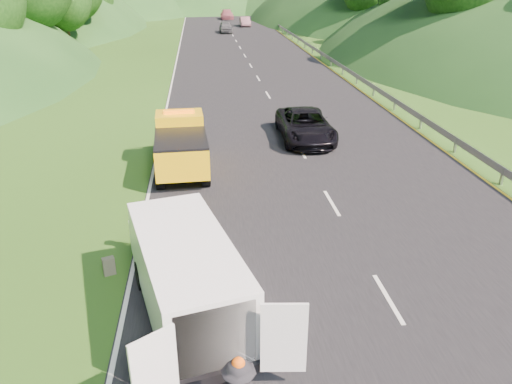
{
  "coord_description": "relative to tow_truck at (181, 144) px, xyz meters",
  "views": [
    {
      "loc": [
        -1.7,
        -12.49,
        7.96
      ],
      "look_at": [
        -0.03,
        2.45,
        1.3
      ],
      "focal_mm": 35.0,
      "sensor_mm": 36.0,
      "label": 1
    }
  ],
  "objects": [
    {
      "name": "ground",
      "position": [
        2.64,
        -8.13,
        -1.18
      ],
      "size": [
        320.0,
        320.0,
        0.0
      ],
      "primitive_type": "plane",
      "color": "#38661E",
      "rests_on": "ground"
    },
    {
      "name": "guardrail",
      "position": [
        12.94,
        44.37,
        -1.18
      ],
      "size": [
        0.06,
        140.0,
        1.52
      ],
      "primitive_type": "cube",
      "color": "gray",
      "rests_on": "ground"
    },
    {
      "name": "road_surface",
      "position": [
        5.64,
        31.87,
        -1.17
      ],
      "size": [
        14.0,
        200.0,
        0.02
      ],
      "primitive_type": "cube",
      "color": "black",
      "rests_on": "ground"
    },
    {
      "name": "dist_car_b",
      "position": [
        8.42,
        61.92,
        -1.18
      ],
      "size": [
        1.5,
        4.3,
        1.42
      ],
      "primitive_type": "imported",
      "color": "#7C525B",
      "rests_on": "ground"
    },
    {
      "name": "tree_line_left",
      "position": [
        -16.36,
        51.87,
        -1.18
      ],
      "size": [
        14.0,
        140.0,
        14.0
      ],
      "primitive_type": null,
      "color": "#2B5A1A",
      "rests_on": "ground"
    },
    {
      "name": "tree_line_right",
      "position": [
        25.64,
        51.87,
        -1.18
      ],
      "size": [
        14.0,
        140.0,
        14.0
      ],
      "primitive_type": null,
      "color": "#2B5A1A",
      "rests_on": "ground"
    },
    {
      "name": "woman",
      "position": [
        -0.77,
        -7.19,
        -1.18
      ],
      "size": [
        0.78,
        0.83,
        1.83
      ],
      "primitive_type": "imported",
      "rotation": [
        0.0,
        0.0,
        2.16
      ],
      "color": "silver",
      "rests_on": "ground"
    },
    {
      "name": "passing_suv",
      "position": [
        6.18,
        3.57,
        -1.18
      ],
      "size": [
        2.61,
        5.49,
        1.52
      ],
      "primitive_type": "imported",
      "rotation": [
        0.0,
        0.0,
        -0.02
      ],
      "color": "black",
      "rests_on": "ground"
    },
    {
      "name": "white_van",
      "position": [
        0.37,
        -10.19,
        0.08
      ],
      "size": [
        4.12,
        6.72,
        2.23
      ],
      "rotation": [
        0.0,
        0.0,
        0.24
      ],
      "color": "black",
      "rests_on": "ground"
    },
    {
      "name": "suitcase",
      "position": [
        -1.89,
        -8.09,
        -0.9
      ],
      "size": [
        0.38,
        0.3,
        0.54
      ],
      "primitive_type": "cube",
      "rotation": [
        0.0,
        0.0,
        0.37
      ],
      "color": "brown",
      "rests_on": "ground"
    },
    {
      "name": "child",
      "position": [
        -0.14,
        -8.3,
        -1.18
      ],
      "size": [
        0.57,
        0.59,
        0.96
      ],
      "primitive_type": "imported",
      "rotation": [
        0.0,
        0.0,
        -0.89
      ],
      "color": "tan",
      "rests_on": "ground"
    },
    {
      "name": "dist_car_c",
      "position": [
        6.33,
        75.08,
        -1.18
      ],
      "size": [
        2.22,
        5.45,
        1.58
      ],
      "primitive_type": "imported",
      "color": "#9B4D5A",
      "rests_on": "ground"
    },
    {
      "name": "dist_car_a",
      "position": [
        4.88,
        53.18,
        -1.18
      ],
      "size": [
        1.75,
        4.36,
        1.48
      ],
      "primitive_type": "imported",
      "color": "#47484C",
      "rests_on": "ground"
    },
    {
      "name": "hills_backdrop",
      "position": [
        9.14,
        126.57,
        -1.18
      ],
      "size": [
        201.0,
        288.6,
        44.0
      ],
      "primitive_type": null,
      "color": "#2D5B23",
      "rests_on": "ground"
    },
    {
      "name": "tow_truck",
      "position": [
        0.0,
        0.0,
        0.0
      ],
      "size": [
        2.36,
        5.69,
        2.4
      ],
      "rotation": [
        0.0,
        0.0,
        0.05
      ],
      "color": "black",
      "rests_on": "ground"
    },
    {
      "name": "dist_car_d",
      "position": [
        5.56,
        96.82,
        -1.18
      ],
      "size": [
        1.75,
        4.36,
        1.48
      ],
      "primitive_type": "imported",
      "color": "#95495F",
      "rests_on": "ground"
    }
  ]
}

